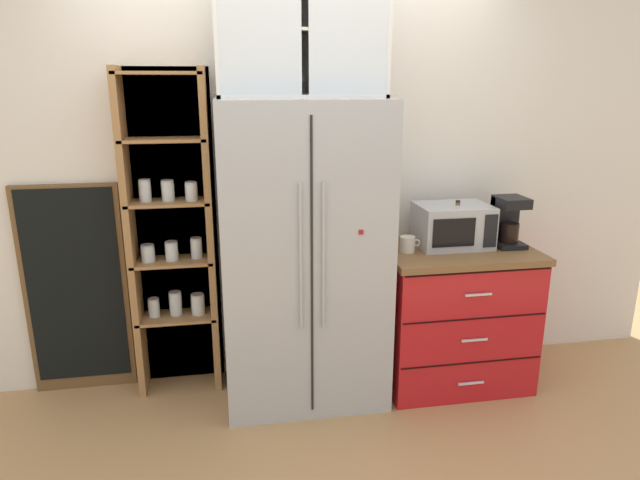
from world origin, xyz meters
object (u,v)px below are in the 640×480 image
(microwave, at_px, (453,226))
(refrigerator, at_px, (303,255))
(chalkboard_menu, at_px, (76,290))
(mug_red, at_px, (461,244))
(mug_cream, at_px, (408,244))
(coffee_maker, at_px, (508,221))
(bottle_amber, at_px, (456,226))

(microwave, bearing_deg, refrigerator, -176.80)
(microwave, height_order, chalkboard_menu, chalkboard_menu)
(refrigerator, relative_size, mug_red, 16.82)
(mug_red, bearing_deg, microwave, 102.36)
(microwave, distance_m, mug_cream, 0.33)
(refrigerator, height_order, mug_red, refrigerator)
(coffee_maker, bearing_deg, bottle_amber, 174.41)
(coffee_maker, height_order, bottle_amber, coffee_maker)
(microwave, relative_size, coffee_maker, 1.42)
(refrigerator, relative_size, coffee_maker, 5.75)
(mug_red, relative_size, chalkboard_menu, 0.08)
(coffee_maker, relative_size, bottle_amber, 1.07)
(microwave, xyz_separation_m, coffee_maker, (0.34, -0.04, 0.03))
(refrigerator, bearing_deg, chalkboard_menu, 167.71)
(coffee_maker, distance_m, mug_cream, 0.66)
(mug_red, bearing_deg, coffee_maker, 9.63)
(microwave, relative_size, bottle_amber, 1.52)
(microwave, distance_m, bottle_amber, 0.02)
(mug_cream, relative_size, chalkboard_menu, 0.10)
(refrigerator, relative_size, microwave, 4.05)
(chalkboard_menu, bearing_deg, refrigerator, -12.29)
(bottle_amber, bearing_deg, coffee_maker, -5.59)
(mug_cream, relative_size, bottle_amber, 0.43)
(microwave, relative_size, mug_red, 4.15)
(mug_red, bearing_deg, refrigerator, 177.40)
(microwave, distance_m, coffee_maker, 0.34)
(bottle_amber, xyz_separation_m, chalkboard_menu, (-2.30, 0.25, -0.36))
(bottle_amber, bearing_deg, microwave, 150.16)
(microwave, xyz_separation_m, mug_red, (0.02, -0.10, -0.09))
(mug_red, bearing_deg, mug_cream, 175.74)
(mug_cream, height_order, chalkboard_menu, chalkboard_menu)
(coffee_maker, distance_m, chalkboard_menu, 2.67)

